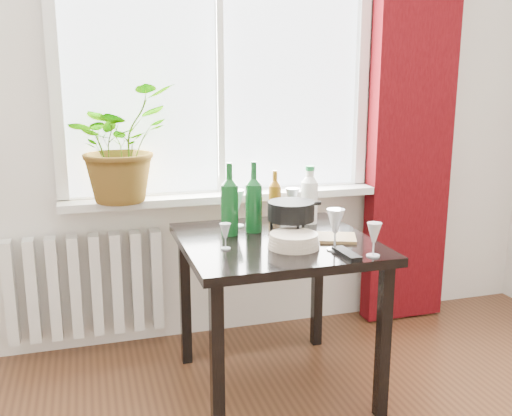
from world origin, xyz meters
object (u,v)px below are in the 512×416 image
object	(u,v)px
cleaning_bottle	(309,194)
wineglass_far_right	(374,239)
wineglass_back_center	(292,204)
wineglass_front_left	(225,236)
fondue_pot	(291,219)
wineglass_front_right	(335,229)
wineglass_back_left	(237,208)
table	(276,258)
radiator	(86,285)
wine_bottle_left	(230,198)
wine_bottle_right	(254,196)
tv_remote	(347,254)
bottle_amber	(275,195)
plate_stack	(294,241)
potted_plant	(119,143)
cutting_board	(328,238)

from	to	relation	value
cleaning_bottle	wineglass_far_right	size ratio (longest dim) A/B	2.04
wineglass_back_center	wineglass_front_left	size ratio (longest dim) A/B	1.50
fondue_pot	wineglass_front_right	bearing A→B (deg)	-47.00
cleaning_bottle	wineglass_far_right	xyz separation A→B (m)	(0.05, -0.59, -0.08)
wineglass_front_right	wineglass_back_left	world-z (taller)	wineglass_back_left
table	fondue_pot	distance (m)	0.19
radiator	cleaning_bottle	bearing A→B (deg)	-19.98
wineglass_back_left	wine_bottle_left	bearing A→B (deg)	-117.06
wine_bottle_left	fondue_pot	xyz separation A→B (m)	(0.26, -0.12, -0.09)
wineglass_far_right	wineglass_back_center	world-z (taller)	wineglass_back_center
wine_bottle_right	wineglass_front_right	world-z (taller)	wine_bottle_right
wineglass_front_right	wineglass_far_right	xyz separation A→B (m)	(0.11, -0.13, -0.02)
cleaning_bottle	wineglass_back_left	distance (m)	0.37
wineglass_back_center	tv_remote	distance (m)	0.64
table	wine_bottle_right	distance (m)	0.31
radiator	wine_bottle_left	distance (m)	0.99
table	wineglass_front_left	bearing A→B (deg)	-160.88
wine_bottle_left	bottle_amber	xyz separation A→B (m)	(0.29, 0.20, -0.04)
wine_bottle_left	plate_stack	xyz separation A→B (m)	(0.21, -0.28, -0.14)
wine_bottle_left	wine_bottle_right	xyz separation A→B (m)	(0.12, 0.02, -0.00)
potted_plant	wine_bottle_left	world-z (taller)	potted_plant
wineglass_far_right	tv_remote	world-z (taller)	wineglass_far_right
table	cutting_board	size ratio (longest dim) A/B	3.38
bottle_amber	wineglass_back_center	world-z (taller)	bottle_amber
table	wineglass_front_right	distance (m)	0.35
table	plate_stack	distance (m)	0.20
radiator	wine_bottle_right	bearing A→B (deg)	-31.15
wine_bottle_right	cleaning_bottle	bearing A→B (deg)	13.72
wine_bottle_left	wineglass_back_center	bearing A→B (deg)	24.83
wineglass_front_left	cutting_board	distance (m)	0.49
table	potted_plant	bearing A→B (deg)	139.79
wineglass_back_center	plate_stack	bearing A→B (deg)	-109.56
table	wine_bottle_left	xyz separation A→B (m)	(-0.18, 0.13, 0.27)
potted_plant	fondue_pot	size ratio (longest dim) A/B	2.37
tv_remote	wine_bottle_left	bearing A→B (deg)	127.12
bottle_amber	fondue_pot	size ratio (longest dim) A/B	1.07
wine_bottle_left	wineglass_front_left	distance (m)	0.26
wine_bottle_right	wineglass_front_left	distance (m)	0.33
table	wine_bottle_right	xyz separation A→B (m)	(-0.06, 0.15, 0.26)
plate_stack	fondue_pot	size ratio (longest dim) A/B	0.92
potted_plant	bottle_amber	size ratio (longest dim) A/B	2.23
table	wineglass_back_left	world-z (taller)	wineglass_back_left
potted_plant	wineglass_front_right	size ratio (longest dim) A/B	3.20
wine_bottle_right	wineglass_front_left	world-z (taller)	wine_bottle_right
wineglass_front_right	fondue_pot	xyz separation A→B (m)	(-0.11, 0.25, -0.01)
wineglass_far_right	wineglass_front_left	xyz separation A→B (m)	(-0.56, 0.27, -0.02)
wineglass_front_right	fondue_pot	distance (m)	0.27
fondue_pot	tv_remote	distance (m)	0.36
radiator	wine_bottle_right	world-z (taller)	wine_bottle_right
radiator	potted_plant	world-z (taller)	potted_plant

